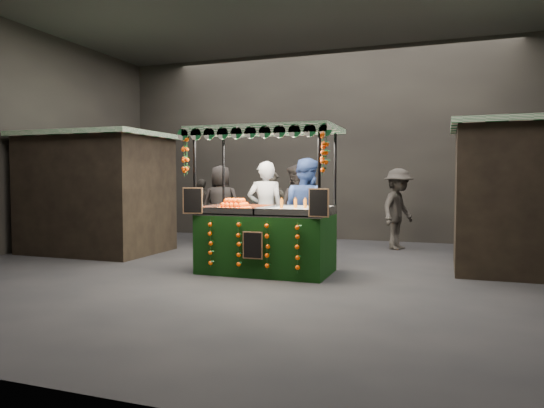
% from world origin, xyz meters
% --- Properties ---
extents(ground, '(12.00, 12.00, 0.00)m').
position_xyz_m(ground, '(0.00, 0.00, 0.00)').
color(ground, black).
rests_on(ground, ground).
extents(market_hall, '(12.10, 10.10, 5.05)m').
position_xyz_m(market_hall, '(0.00, 0.00, 3.38)').
color(market_hall, black).
rests_on(market_hall, ground).
extents(neighbour_stall_left, '(3.00, 2.20, 2.60)m').
position_xyz_m(neighbour_stall_left, '(-4.40, 1.00, 1.31)').
color(neighbour_stall_left, black).
rests_on(neighbour_stall_left, ground).
extents(neighbour_stall_right, '(3.00, 2.20, 2.60)m').
position_xyz_m(neighbour_stall_right, '(4.40, 1.50, 1.31)').
color(neighbour_stall_right, black).
rests_on(neighbour_stall_right, ground).
extents(juice_stall, '(2.56, 1.50, 2.48)m').
position_xyz_m(juice_stall, '(-0.05, -0.04, 0.77)').
color(juice_stall, black).
rests_on(juice_stall, ground).
extents(vendor_grey, '(0.83, 0.68, 1.95)m').
position_xyz_m(vendor_grey, '(-0.49, 1.10, 0.98)').
color(vendor_grey, gray).
rests_on(vendor_grey, ground).
extents(vendor_blue, '(1.20, 1.09, 2.00)m').
position_xyz_m(vendor_blue, '(0.33, 1.13, 1.00)').
color(vendor_blue, navy).
rests_on(vendor_blue, ground).
extents(shopper_0, '(0.76, 0.64, 1.78)m').
position_xyz_m(shopper_0, '(-0.60, 1.80, 0.89)').
color(shopper_0, black).
rests_on(shopper_0, ground).
extents(shopper_1, '(1.11, 0.98, 1.90)m').
position_xyz_m(shopper_1, '(-0.02, 1.80, 0.95)').
color(shopper_1, black).
rests_on(shopper_1, ground).
extents(shopper_2, '(0.97, 0.47, 1.60)m').
position_xyz_m(shopper_2, '(-3.15, 3.53, 0.80)').
color(shopper_2, '#2E2A25').
rests_on(shopper_2, ground).
extents(shopper_3, '(1.06, 1.36, 1.84)m').
position_xyz_m(shopper_3, '(1.82, 3.60, 0.92)').
color(shopper_3, '#2E2925').
rests_on(shopper_3, ground).
extents(shopper_4, '(1.07, 0.84, 1.93)m').
position_xyz_m(shopper_4, '(-2.27, 2.82, 0.97)').
color(shopper_4, '#2D2724').
rests_on(shopper_4, ground).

